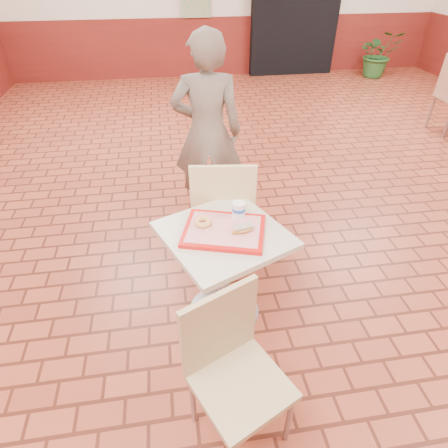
{
  "coord_description": "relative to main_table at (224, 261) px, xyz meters",
  "views": [
    {
      "loc": [
        -1.26,
        -2.56,
        1.97
      ],
      "look_at": [
        -1.0,
        -0.9,
        0.74
      ],
      "focal_mm": 30.0,
      "sensor_mm": 36.0,
      "label": 1
    }
  ],
  "objects": [
    {
      "name": "chair_main_front",
      "position": [
        -0.07,
        -0.7,
        0.01
      ],
      "size": [
        0.51,
        0.51,
        0.84
      ],
      "rotation": [
        0.0,
        0.0,
        0.43
      ],
      "color": "tan",
      "rests_on": "ground"
    },
    {
      "name": "wainscot_band",
      "position": [
        1.0,
        0.9,
        0.04
      ],
      "size": [
        8.0,
        10.0,
        1.0
      ],
      "color": "maroon",
      "rests_on": "ground"
    },
    {
      "name": "potted_plant",
      "position": [
        3.74,
        5.3,
        -0.05
      ],
      "size": [
        0.84,
        0.76,
        0.82
      ],
      "primitive_type": "imported",
      "rotation": [
        0.0,
        0.0,
        -0.19
      ],
      "color": "#245722",
      "rests_on": "ground"
    },
    {
      "name": "ring_donut",
      "position": [
        -0.11,
        0.06,
        0.26
      ],
      "size": [
        0.13,
        0.13,
        0.03
      ],
      "primitive_type": "torus",
      "rotation": [
        0.0,
        0.0,
        -0.37
      ],
      "color": "#DD9D50",
      "rests_on": "serving_tray"
    },
    {
      "name": "customer",
      "position": [
        0.05,
        1.18,
        0.32
      ],
      "size": [
        0.6,
        0.42,
        1.56
      ],
      "primitive_type": "imported",
      "rotation": [
        0.0,
        0.0,
        3.05
      ],
      "color": "#685C51",
      "rests_on": "ground"
    },
    {
      "name": "chair_main_back",
      "position": [
        0.06,
        0.47,
        0.05
      ],
      "size": [
        0.47,
        0.47,
        0.91
      ],
      "rotation": [
        0.0,
        0.0,
        3.01
      ],
      "color": "#E4C889",
      "rests_on": "ground"
    },
    {
      "name": "paper_cup",
      "position": [
        0.1,
        0.11,
        0.3
      ],
      "size": [
        0.08,
        0.08,
        0.09
      ],
      "rotation": [
        0.0,
        0.0,
        0.27
      ],
      "color": "white",
      "rests_on": "serving_tray"
    },
    {
      "name": "serving_tray",
      "position": [
        0.0,
        0.0,
        0.23
      ],
      "size": [
        0.45,
        0.35,
        0.03
      ],
      "rotation": [
        0.0,
        0.0,
        -0.29
      ],
      "color": "red",
      "rests_on": "main_table"
    },
    {
      "name": "long_john_donut",
      "position": [
        0.1,
        -0.04,
        0.27
      ],
      "size": [
        0.14,
        0.08,
        0.04
      ],
      "rotation": [
        0.0,
        0.0,
        0.19
      ],
      "color": "#BF8838",
      "rests_on": "serving_tray"
    },
    {
      "name": "corridor_doorway",
      "position": [
        2.2,
        5.78,
        0.64
      ],
      "size": [
        1.6,
        0.22,
        2.2
      ],
      "primitive_type": "cube",
      "color": "black",
      "rests_on": "ground"
    },
    {
      "name": "main_table",
      "position": [
        0.0,
        0.0,
        0.0
      ],
      "size": [
        0.64,
        0.64,
        0.68
      ],
      "rotation": [
        0.0,
        0.0,
        0.41
      ],
      "color": "beige",
      "rests_on": "ground"
    },
    {
      "name": "room_shell",
      "position": [
        1.0,
        0.9,
        1.04
      ],
      "size": [
        8.01,
        10.01,
        3.01
      ],
      "color": "brown",
      "rests_on": "ground"
    }
  ]
}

